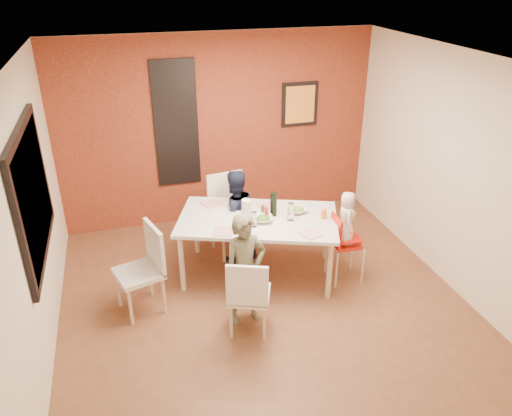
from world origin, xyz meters
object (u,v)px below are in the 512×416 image
object	(u,v)px
paper_towel_roll	(246,209)
chair_far	(229,209)
toddler	(347,218)
child_far	(235,216)
wine_bottle	(273,204)
chair_near	(248,293)
child_near	(245,270)
high_chair	(343,241)
chair_left	(146,264)
dining_table	(258,223)

from	to	relation	value
paper_towel_roll	chair_far	bearing A→B (deg)	95.40
chair_far	toddler	size ratio (longest dim) A/B	1.63
chair_far	child_far	distance (m)	0.25
wine_bottle	toddler	bearing A→B (deg)	-27.24
chair_near	child_far	xyz separation A→B (m)	(0.22, 1.48, 0.11)
child_far	paper_towel_roll	size ratio (longest dim) A/B	5.00
chair_far	child_far	xyz separation A→B (m)	(0.02, -0.25, 0.02)
child_near	child_far	world-z (taller)	child_near
high_chair	child_near	bearing A→B (deg)	110.36
chair_near	chair_left	xyz separation A→B (m)	(-0.96, 0.74, 0.06)
chair_near	paper_towel_roll	world-z (taller)	paper_towel_roll
toddler	chair_left	bearing A→B (deg)	102.89
child_far	high_chair	bearing A→B (deg)	133.38
chair_far	child_near	size ratio (longest dim) A/B	0.84
child_near	paper_towel_roll	distance (m)	0.91
chair_near	wine_bottle	distance (m)	1.29
toddler	wine_bottle	xyz separation A→B (m)	(-0.77, 0.40, 0.10)
chair_far	high_chair	bearing A→B (deg)	-52.38
chair_left	child_near	world-z (taller)	child_near
dining_table	child_far	size ratio (longest dim) A/B	1.72
dining_table	child_near	world-z (taller)	child_near
child_far	wine_bottle	size ratio (longest dim) A/B	4.07
child_near	toddler	world-z (taller)	child_near
child_far	toddler	bearing A→B (deg)	133.82
high_chair	paper_towel_roll	distance (m)	1.21
chair_left	paper_towel_roll	distance (m)	1.31
child_near	child_far	bearing A→B (deg)	72.15
chair_near	child_near	distance (m)	0.27
child_near	high_chair	bearing A→B (deg)	9.09
wine_bottle	chair_near	bearing A→B (deg)	-119.27
wine_bottle	chair_far	bearing A→B (deg)	120.53
dining_table	chair_near	xyz separation A→B (m)	(-0.40, -1.06, -0.21)
chair_near	child_far	distance (m)	1.50
dining_table	child_far	xyz separation A→B (m)	(-0.19, 0.43, -0.09)
chair_left	child_far	xyz separation A→B (m)	(1.18, 0.74, 0.06)
dining_table	child_near	xyz separation A→B (m)	(-0.37, -0.82, -0.08)
dining_table	paper_towel_roll	size ratio (longest dim) A/B	8.58
dining_table	paper_towel_roll	bearing A→B (deg)	175.64
child_near	wine_bottle	xyz separation A→B (m)	(0.57, 0.83, 0.30)
chair_left	wine_bottle	bearing A→B (deg)	85.00
dining_table	child_near	bearing A→B (deg)	-114.41
child_far	toddler	distance (m)	1.43
toddler	wine_bottle	bearing A→B (deg)	77.37
chair_near	high_chair	world-z (taller)	chair_near
child_near	chair_far	bearing A→B (deg)	74.17
chair_near	paper_towel_roll	xyz separation A→B (m)	(0.27, 1.07, 0.40)
chair_left	child_far	bearing A→B (deg)	105.48
toddler	paper_towel_roll	xyz separation A→B (m)	(-1.10, 0.40, 0.07)
child_near	paper_towel_roll	world-z (taller)	child_near
child_far	paper_towel_roll	xyz separation A→B (m)	(0.05, -0.41, 0.29)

